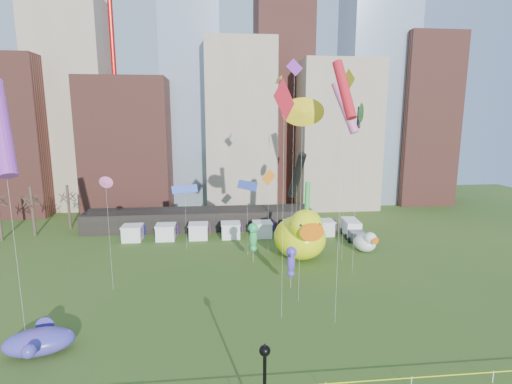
{
  "coord_description": "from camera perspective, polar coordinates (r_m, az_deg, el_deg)",
  "views": [
    {
      "loc": [
        -0.98,
        -22.27,
        18.07
      ],
      "look_at": [
        2.36,
        10.3,
        12.0
      ],
      "focal_mm": 27.0,
      "sensor_mm": 36.0,
      "label": 1
    }
  ],
  "objects": [
    {
      "name": "seahorse_purple",
      "position": [
        42.35,
        5.24,
        -9.91
      ],
      "size": [
        1.27,
        1.54,
        4.77
      ],
      "rotation": [
        0.0,
        0.0,
        -0.1
      ],
      "color": "silver",
      "rests_on": "ground"
    },
    {
      "name": "kite_7",
      "position": [
        33.06,
        -33.6,
        7.97
      ],
      "size": [
        3.25,
        4.2,
        21.17
      ],
      "color": "silver",
      "rests_on": "ground"
    },
    {
      "name": "kite_14",
      "position": [
        51.87,
        1.88,
        1.98
      ],
      "size": [
        2.05,
        1.01,
        11.7
      ],
      "color": "silver",
      "rests_on": "ground"
    },
    {
      "name": "kite_8",
      "position": [
        33.15,
        4.21,
        12.99
      ],
      "size": [
        2.26,
        2.7,
        21.54
      ],
      "color": "silver",
      "rests_on": "ground"
    },
    {
      "name": "box_truck",
      "position": [
        62.77,
        13.98,
        -5.28
      ],
      "size": [
        2.85,
        6.29,
        2.61
      ],
      "rotation": [
        0.0,
        0.0,
        -0.07
      ],
      "color": "white",
      "rests_on": "ground"
    },
    {
      "name": "kite_12",
      "position": [
        36.8,
        6.91,
        11.67
      ],
      "size": [
        2.61,
        1.28,
        20.22
      ],
      "color": "silver",
      "rests_on": "ground"
    },
    {
      "name": "kite_9",
      "position": [
        53.84,
        13.06,
        12.07
      ],
      "size": [
        3.86,
        3.67,
        23.31
      ],
      "color": "silver",
      "rests_on": "ground"
    },
    {
      "name": "kite_15",
      "position": [
        45.26,
        5.7,
        16.35
      ],
      "size": [
        1.81,
        0.65,
        24.91
      ],
      "color": "silver",
      "rests_on": "ground"
    },
    {
      "name": "kite_0",
      "position": [
        32.94,
        12.95,
        14.53
      ],
      "size": [
        1.78,
        2.99,
        23.0
      ],
      "color": "silver",
      "rests_on": "ground"
    },
    {
      "name": "kite_13",
      "position": [
        54.23,
        -10.51,
        0.39
      ],
      "size": [
        3.57,
        1.94,
        9.3
      ],
      "color": "silver",
      "rests_on": "ground"
    },
    {
      "name": "kite_6",
      "position": [
        50.81,
        3.37,
        15.92
      ],
      "size": [
        0.49,
        2.48,
        23.56
      ],
      "color": "silver",
      "rests_on": "ground"
    },
    {
      "name": "vendor_tents",
      "position": [
        60.72,
        -3.75,
        -5.75
      ],
      "size": [
        33.24,
        2.8,
        2.4
      ],
      "color": "white",
      "rests_on": "ground"
    },
    {
      "name": "bare_trees",
      "position": [
        70.68,
        -30.13,
        -2.42
      ],
      "size": [
        8.44,
        6.44,
        8.5
      ],
      "color": "#382B21",
      "rests_on": "ground"
    },
    {
      "name": "big_duck",
      "position": [
        51.11,
        6.68,
        -6.36
      ],
      "size": [
        7.5,
        9.64,
        7.2
      ],
      "rotation": [
        0.0,
        0.0,
        0.09
      ],
      "color": "#EFFF0D",
      "rests_on": "ground"
    },
    {
      "name": "kite_3",
      "position": [
        50.33,
        7.61,
        -0.72
      ],
      "size": [
        1.24,
        2.34,
        10.27
      ],
      "color": "silver",
      "rests_on": "ground"
    },
    {
      "name": "kite_1",
      "position": [
        42.7,
        -21.39,
        1.23
      ],
      "size": [
        1.15,
        0.66,
        12.41
      ],
      "color": "silver",
      "rests_on": "ground"
    },
    {
      "name": "kite_5",
      "position": [
        50.6,
        -1.3,
        0.96
      ],
      "size": [
        2.61,
        3.33,
        10.27
      ],
      "color": "silver",
      "rests_on": "ground"
    },
    {
      "name": "seahorse_green",
      "position": [
        49.36,
        -0.4,
        -6.39
      ],
      "size": [
        1.53,
        1.77,
        5.29
      ],
      "rotation": [
        0.0,
        0.0,
        -0.24
      ],
      "color": "silver",
      "rests_on": "ground"
    },
    {
      "name": "pavilion",
      "position": [
        66.42,
        -8.3,
        -3.97
      ],
      "size": [
        38.0,
        6.0,
        3.2
      ],
      "primitive_type": "cube",
      "color": "black",
      "rests_on": "ground"
    },
    {
      "name": "small_duck",
      "position": [
        56.3,
        15.95,
        -7.16
      ],
      "size": [
        3.88,
        4.3,
        3.01
      ],
      "rotation": [
        0.0,
        0.0,
        0.38
      ],
      "color": "white",
      "rests_on": "ground"
    },
    {
      "name": "skyline",
      "position": [
        83.47,
        -3.72,
        12.79
      ],
      "size": [
        101.0,
        23.0,
        68.0
      ],
      "color": "brown",
      "rests_on": "ground"
    },
    {
      "name": "whale_inflatable",
      "position": [
        36.7,
        -29.39,
        -18.55
      ],
      "size": [
        5.68,
        6.79,
        2.32
      ],
      "rotation": [
        0.0,
        0.0,
        0.18
      ],
      "color": "#623AA0",
      "rests_on": "ground"
    },
    {
      "name": "kite_11",
      "position": [
        45.28,
        15.12,
        11.23
      ],
      "size": [
        0.67,
        2.17,
        20.04
      ],
      "color": "silver",
      "rests_on": "ground"
    },
    {
      "name": "lamppost",
      "position": [
        24.0,
        1.29,
        -26.26
      ],
      "size": [
        0.63,
        0.63,
        6.07
      ],
      "color": "black",
      "rests_on": "footpath"
    },
    {
      "name": "kite_4",
      "position": [
        49.96,
        13.61,
        15.2
      ],
      "size": [
        0.65,
        2.39,
        24.36
      ],
      "color": "silver",
      "rests_on": "ground"
    },
    {
      "name": "kite_2",
      "position": [
        55.26,
        15.0,
        10.56
      ],
      "size": [
        1.16,
        1.81,
        20.01
      ],
      "color": "silver",
      "rests_on": "ground"
    },
    {
      "name": "kite_10",
      "position": [
        56.13,
        6.09,
        2.42
      ],
      "size": [
        2.33,
        4.25,
        13.71
      ],
      "color": "silver",
      "rests_on": "ground"
    }
  ]
}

